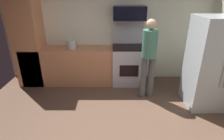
{
  "coord_description": "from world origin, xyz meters",
  "views": [
    {
      "loc": [
        0.07,
        -2.25,
        2.15
      ],
      "look_at": [
        0.08,
        0.3,
        1.05
      ],
      "focal_mm": 29.19,
      "sensor_mm": 36.0,
      "label": 1
    }
  ],
  "objects_px": {
    "oven_range": "(127,63)",
    "stock_pot": "(71,44)",
    "microwave": "(128,13)",
    "refrigerator": "(213,63)",
    "person_cook": "(148,56)"
  },
  "relations": [
    {
      "from": "oven_range",
      "to": "stock_pot",
      "type": "xyz_separation_m",
      "value": [
        -1.36,
        0.0,
        0.48
      ]
    },
    {
      "from": "microwave",
      "to": "refrigerator",
      "type": "relative_size",
      "value": 0.42
    },
    {
      "from": "refrigerator",
      "to": "oven_range",
      "type": "bearing_deg",
      "value": 148.02
    },
    {
      "from": "stock_pot",
      "to": "microwave",
      "type": "bearing_deg",
      "value": 3.37
    },
    {
      "from": "microwave",
      "to": "oven_range",
      "type": "bearing_deg",
      "value": -90.0
    },
    {
      "from": "refrigerator",
      "to": "person_cook",
      "type": "bearing_deg",
      "value": 166.71
    },
    {
      "from": "person_cook",
      "to": "oven_range",
      "type": "bearing_deg",
      "value": 117.27
    },
    {
      "from": "refrigerator",
      "to": "person_cook",
      "type": "height_order",
      "value": "refrigerator"
    },
    {
      "from": "microwave",
      "to": "refrigerator",
      "type": "distance_m",
      "value": 2.06
    },
    {
      "from": "stock_pot",
      "to": "refrigerator",
      "type": "bearing_deg",
      "value": -18.58
    },
    {
      "from": "oven_range",
      "to": "refrigerator",
      "type": "xyz_separation_m",
      "value": [
        1.57,
        -0.98,
        0.37
      ]
    },
    {
      "from": "person_cook",
      "to": "stock_pot",
      "type": "xyz_separation_m",
      "value": [
        -1.71,
        0.7,
        0.05
      ]
    },
    {
      "from": "refrigerator",
      "to": "stock_pot",
      "type": "xyz_separation_m",
      "value": [
        -2.92,
        0.98,
        0.12
      ]
    },
    {
      "from": "oven_range",
      "to": "microwave",
      "type": "relative_size",
      "value": 2.09
    },
    {
      "from": "refrigerator",
      "to": "stock_pot",
      "type": "distance_m",
      "value": 3.09
    }
  ]
}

